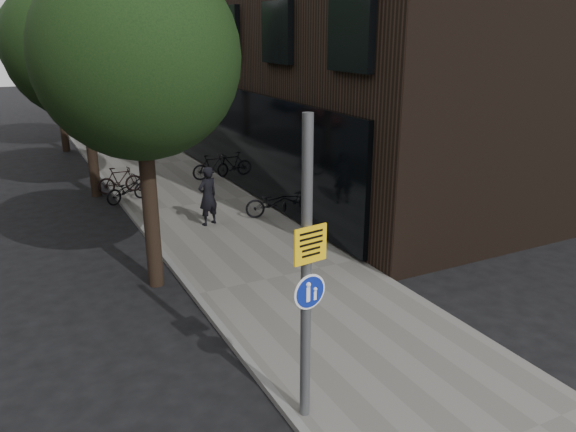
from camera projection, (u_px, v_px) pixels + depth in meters
ground at (350, 347)px, 10.86m from camera, size 120.00×120.00×0.00m
sidewalk at (197, 205)px, 19.38m from camera, size 4.50×60.00×0.12m
curb_edge at (131, 215)px, 18.40m from camera, size 0.15×60.00×0.13m
street_tree_near at (141, 65)px, 12.05m from camera, size 4.40×4.40×7.50m
street_tree_mid at (82, 52)px, 19.22m from camera, size 5.00×5.00×7.80m
street_tree_far at (54, 45)px, 26.81m from camera, size 5.00×5.00×7.80m
signpost at (306, 275)px, 8.07m from camera, size 0.54×0.16×4.70m
pedestrian at (208, 196)px, 17.03m from camera, size 0.77×0.63×1.82m
parked_bike_facade_near at (274, 203)px, 17.88m from camera, size 1.91×1.08×0.95m
parked_bike_facade_far at (212, 167)px, 22.40m from camera, size 1.66×0.48×1.00m
parked_bike_curb_near at (127, 189)px, 19.45m from camera, size 1.78×1.22×0.89m
parked_bike_curb_far at (120, 180)px, 20.47m from camera, size 1.62×0.47×0.97m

